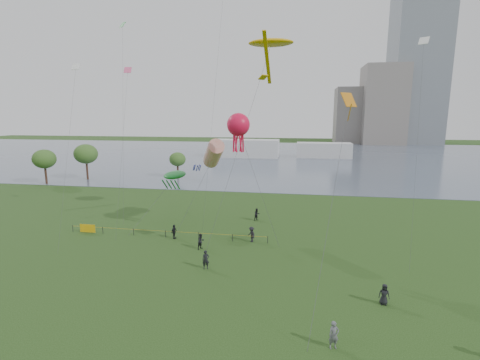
% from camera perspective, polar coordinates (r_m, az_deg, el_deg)
% --- Properties ---
extents(ground_plane, '(400.00, 400.00, 0.00)m').
position_cam_1_polar(ground_plane, '(26.92, -3.76, -21.06)').
color(ground_plane, '#193410').
extents(lake, '(400.00, 120.00, 0.08)m').
position_cam_1_polar(lake, '(123.21, 6.93, 3.92)').
color(lake, '#505C6E').
rests_on(lake, ground_plane).
extents(tower, '(24.00, 24.00, 120.00)m').
position_cam_1_polar(tower, '(203.76, 27.58, 22.45)').
color(tower, slate).
rests_on(tower, ground_plane).
extents(building_mid, '(20.00, 20.00, 38.00)m').
position_cam_1_polar(building_mid, '(188.77, 22.36, 11.28)').
color(building_mid, slate).
rests_on(building_mid, ground_plane).
extents(building_low, '(16.00, 18.00, 28.00)m').
position_cam_1_polar(building_low, '(192.14, 17.73, 10.04)').
color(building_low, slate).
rests_on(building_low, ground_plane).
extents(pavilion_left, '(22.00, 8.00, 6.00)m').
position_cam_1_polar(pavilion_left, '(119.09, 1.05, 5.21)').
color(pavilion_left, silver).
rests_on(pavilion_left, ground_plane).
extents(pavilion_right, '(18.00, 7.00, 5.00)m').
position_cam_1_polar(pavilion_right, '(121.15, 13.56, 4.77)').
color(pavilion_right, silver).
rests_on(pavilion_right, ground_plane).
extents(trees, '(28.68, 15.95, 7.89)m').
position_cam_1_polar(trees, '(82.08, -23.40, 3.52)').
color(trees, '#352118').
rests_on(trees, ground_plane).
extents(fence, '(24.07, 0.07, 1.05)m').
position_cam_1_polar(fence, '(44.63, -19.52, -7.74)').
color(fence, black).
rests_on(fence, ground_plane).
extents(kite_flyer, '(0.74, 0.59, 1.76)m').
position_cam_1_polar(kite_flyer, '(23.95, 15.14, -23.35)').
color(kite_flyer, '#55575D').
rests_on(kite_flyer, ground_plane).
extents(spectator_a, '(0.99, 1.04, 1.70)m').
position_cam_1_polar(spectator_a, '(37.90, -6.42, -9.98)').
color(spectator_a, black).
rests_on(spectator_a, ground_plane).
extents(spectator_b, '(1.24, 1.30, 1.77)m').
position_cam_1_polar(spectator_b, '(39.68, 1.90, -8.90)').
color(spectator_b, black).
rests_on(spectator_b, ground_plane).
extents(spectator_c, '(0.63, 1.05, 1.68)m').
position_cam_1_polar(spectator_c, '(41.37, -10.77, -8.33)').
color(spectator_c, black).
rests_on(spectator_c, ground_plane).
extents(spectator_d, '(0.82, 0.56, 1.62)m').
position_cam_1_polar(spectator_d, '(29.66, 22.58, -16.94)').
color(spectator_d, black).
rests_on(spectator_d, ground_plane).
extents(spectator_f, '(0.76, 0.63, 1.78)m').
position_cam_1_polar(spectator_f, '(33.28, -5.63, -12.89)').
color(spectator_f, black).
rests_on(spectator_f, ground_plane).
extents(spectator_g, '(1.04, 1.02, 1.69)m').
position_cam_1_polar(spectator_g, '(47.45, 2.80, -5.67)').
color(spectator_g, black).
rests_on(spectator_g, ground_plane).
extents(kite_stingray, '(8.52, 10.05, 22.41)m').
position_cam_1_polar(kite_stingray, '(41.39, 5.06, 21.43)').
color(kite_stingray, '#3F3F42').
extents(kite_windsock, '(6.04, 5.24, 11.46)m').
position_cam_1_polar(kite_windsock, '(42.68, -4.38, 4.30)').
color(kite_windsock, '#3F3F42').
extents(kite_creature, '(5.08, 8.69, 6.83)m').
position_cam_1_polar(kite_creature, '(46.64, -10.64, 0.81)').
color(kite_creature, '#3F3F42').
extents(kite_octopus, '(5.87, 2.45, 14.36)m').
position_cam_1_polar(kite_octopus, '(37.22, -0.27, 8.98)').
color(kite_octopus, '#3F3F42').
extents(kite_delta, '(3.69, 11.03, 15.92)m').
position_cam_1_polar(kite_delta, '(29.12, 17.19, 10.80)').
color(kite_delta, '#3F3F42').
extents(small_kites, '(42.83, 12.43, 12.29)m').
position_cam_1_polar(small_kites, '(42.43, -2.44, 23.08)').
color(small_kites, '#E5598C').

